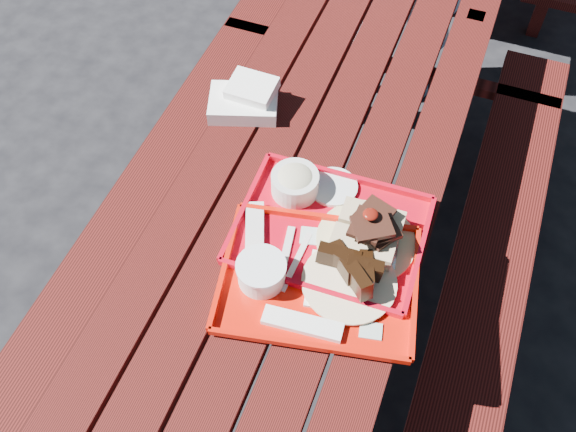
% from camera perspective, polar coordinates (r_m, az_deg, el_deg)
% --- Properties ---
extents(ground, '(60.00, 60.00, 0.00)m').
position_cam_1_polar(ground, '(2.47, 1.25, -8.38)').
color(ground, black).
rests_on(ground, ground).
extents(picnic_table_near, '(1.41, 2.40, 0.75)m').
position_cam_1_polar(picnic_table_near, '(1.99, 1.53, -1.04)').
color(picnic_table_near, '#48100E').
rests_on(picnic_table_near, ground).
extents(near_tray, '(0.52, 0.43, 0.16)m').
position_cam_1_polar(near_tray, '(1.73, 4.00, -0.27)').
color(near_tray, '#BB0619').
rests_on(near_tray, picnic_table_near).
extents(far_tray, '(0.57, 0.48, 0.08)m').
position_cam_1_polar(far_tray, '(1.64, 2.44, -5.67)').
color(far_tray, red).
rests_on(far_tray, picnic_table_near).
extents(white_cloth, '(0.25, 0.21, 0.09)m').
position_cam_1_polar(white_cloth, '(2.03, -3.77, 10.33)').
color(white_cloth, white).
rests_on(white_cloth, picnic_table_near).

